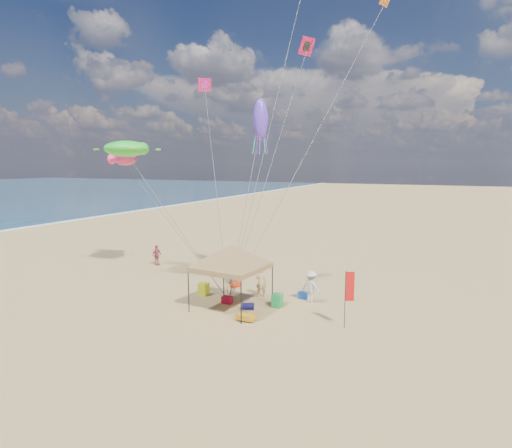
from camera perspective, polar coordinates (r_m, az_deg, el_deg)
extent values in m
plane|color=tan|center=(23.05, -3.20, -10.87)|extent=(280.00, 280.00, 0.00)
cylinder|color=black|center=(24.36, -4.37, -7.25)|extent=(0.06, 0.06, 2.09)
cylinder|color=black|center=(22.80, 2.22, -8.32)|extent=(0.06, 0.06, 2.09)
cylinder|color=black|center=(21.96, -9.06, -9.07)|extent=(0.06, 0.06, 2.09)
cylinder|color=black|center=(20.21, -2.01, -10.50)|extent=(0.06, 0.06, 2.09)
cube|color=olive|center=(21.96, -3.34, -5.80)|extent=(3.51, 3.51, 0.25)
pyramid|color=olive|center=(21.71, -3.36, -2.80)|extent=(6.32, 6.32, 1.05)
cylinder|color=black|center=(19.97, 11.90, -9.94)|extent=(0.04, 0.04, 2.73)
cube|color=red|center=(19.83, 12.52, -8.20)|extent=(0.37, 0.18, 1.36)
cube|color=red|center=(23.33, -3.90, -10.15)|extent=(0.54, 0.38, 0.38)
cube|color=blue|center=(24.19, 6.36, -9.50)|extent=(0.54, 0.38, 0.38)
cylinder|color=#0E0E3E|center=(22.33, -1.07, -11.01)|extent=(0.69, 0.54, 0.36)
cylinder|color=red|center=(26.10, -2.84, -8.16)|extent=(0.54, 0.69, 0.36)
cube|color=green|center=(22.72, 2.87, -10.22)|extent=(0.50, 0.50, 0.70)
cube|color=#EAFF1C|center=(24.80, -7.04, -8.68)|extent=(0.50, 0.50, 0.70)
cube|color=slate|center=(21.27, -1.74, -12.11)|extent=(0.34, 0.30, 0.28)
cube|color=orange|center=(20.82, -1.35, -12.40)|extent=(0.90, 0.50, 0.24)
imported|color=tan|center=(24.23, 0.69, -7.79)|extent=(0.73, 0.60, 1.70)
imported|color=#363B4A|center=(26.70, -2.95, -6.31)|extent=(0.96, 0.83, 1.69)
imported|color=beige|center=(23.43, 7.44, -8.35)|extent=(1.27, 0.96, 1.75)
imported|color=#B6464E|center=(32.38, -13.23, -4.09)|extent=(0.48, 0.93, 1.53)
ellipsoid|color=green|center=(29.07, -17.08, 9.67)|extent=(3.36, 2.82, 1.03)
ellipsoid|color=#FF3076|center=(31.17, -17.21, 8.35)|extent=(2.01, 1.09, 0.87)
ellipsoid|color=#5F3AD5|center=(25.99, 0.60, 13.91)|extent=(1.15, 1.15, 2.43)
cube|color=#FF2476|center=(37.89, -6.93, 18.10)|extent=(1.19, 1.06, 1.02)
cube|color=#D71747|center=(32.24, 6.84, 22.65)|extent=(1.05, 1.34, 1.12)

